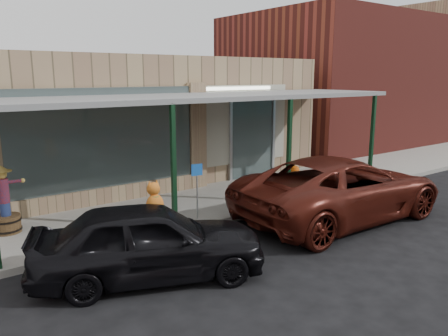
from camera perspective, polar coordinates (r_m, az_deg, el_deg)
ground at (r=9.76m, az=9.49°, el=-9.87°), size 120.00×120.00×0.00m
sidewalk at (r=12.37m, az=-2.49°, el=-4.62°), size 40.00×3.20×0.15m
storefront at (r=15.93m, az=-11.75°, el=6.28°), size 12.00×6.25×4.20m
awning at (r=11.84m, az=-2.52°, el=9.08°), size 12.00×3.00×3.04m
block_buildings_near at (r=17.69m, az=-7.36°, el=12.40°), size 61.00×8.00×8.00m
barrel_scarecrow at (r=10.91m, az=-26.65°, el=-4.95°), size 0.90×0.77×1.54m
barrel_pumpkin at (r=14.00m, az=9.12°, el=-1.37°), size 0.77×0.77×0.73m
handicap_sign at (r=10.61m, az=-3.54°, el=-2.07°), size 0.28×0.07×1.37m
parked_sedan at (r=8.04m, az=-9.72°, el=-9.35°), size 4.44×3.04×1.58m
car_maroon at (r=11.48m, az=15.00°, el=-2.56°), size 5.87×2.84×1.61m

